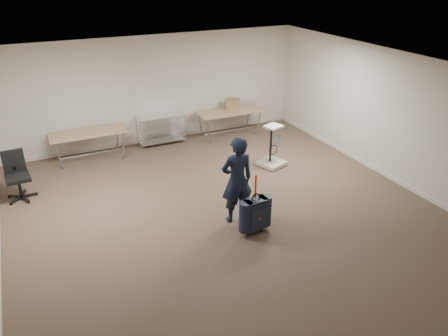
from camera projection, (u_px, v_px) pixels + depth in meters
ground at (231, 219)px, 8.32m from camera, size 9.00×9.00×0.00m
room_shell at (203, 186)px, 9.42m from camera, size 8.00×9.00×9.00m
folding_table_left at (88, 134)px, 10.51m from camera, size 1.80×0.75×0.73m
folding_table_right at (230, 113)px, 11.98m from camera, size 1.80×0.75×0.73m
wire_shelf at (161, 128)px, 11.55m from camera, size 1.22×0.47×0.80m
person at (237, 180)px, 7.95m from camera, size 0.63×0.43×1.68m
suitcase at (255, 214)px, 7.75m from camera, size 0.44×0.28×1.15m
office_chair at (19, 185)px, 8.95m from camera, size 0.61×0.61×1.01m
equipment_cart at (272, 155)px, 10.37m from camera, size 0.70×0.70×1.02m
cardboard_box at (233, 104)px, 11.99m from camera, size 0.47×0.42×0.29m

